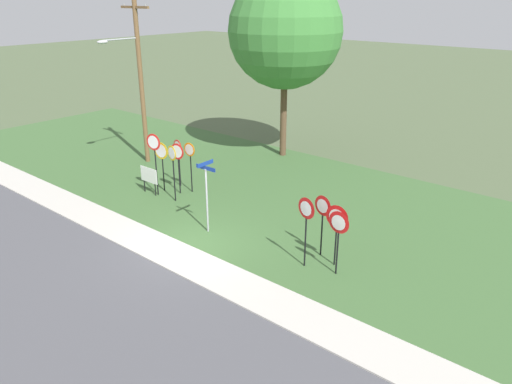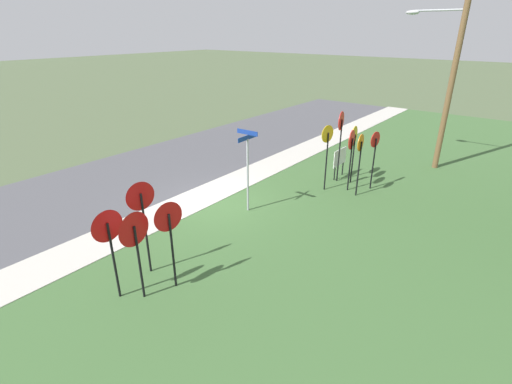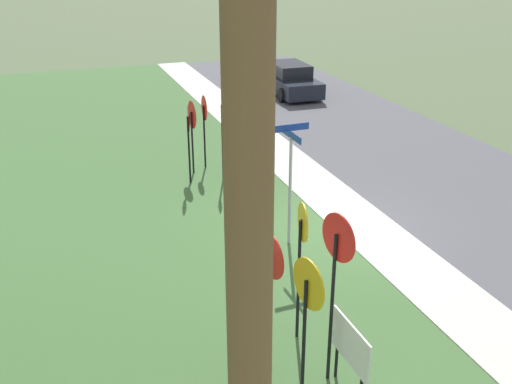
{
  "view_description": "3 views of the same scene",
  "coord_description": "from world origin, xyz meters",
  "px_view_note": "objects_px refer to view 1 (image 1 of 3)",
  "views": [
    {
      "loc": [
        12.17,
        -10.67,
        8.61
      ],
      "look_at": [
        0.36,
        3.43,
        1.18
      ],
      "focal_mm": 34.54,
      "sensor_mm": 36.0,
      "label": 1
    },
    {
      "loc": [
        8.86,
        8.72,
        5.85
      ],
      "look_at": [
        0.86,
        2.51,
        1.44
      ],
      "focal_mm": 26.32,
      "sensor_mm": 36.0,
      "label": 2
    },
    {
      "loc": [
        -11.35,
        6.09,
        6.47
      ],
      "look_at": [
        -0.57,
        2.2,
        1.57
      ],
      "focal_mm": 41.32,
      "sensor_mm": 36.0,
      "label": 3
    }
  ],
  "objects_px": {
    "yield_sign_far_right": "(338,228)",
    "stop_sign_near_left": "(178,157)",
    "street_name_post": "(207,191)",
    "notice_board": "(149,176)",
    "yield_sign_near_left": "(322,212)",
    "oak_tree_left": "(285,31)",
    "stop_sign_far_center": "(173,162)",
    "yield_sign_near_right": "(306,216)",
    "stop_sign_far_right": "(178,153)",
    "yield_sign_far_left": "(337,222)",
    "utility_pole": "(138,71)",
    "stop_sign_near_right": "(162,156)",
    "stop_sign_far_left": "(154,151)",
    "stop_sign_center_tall": "(190,157)"
  },
  "relations": [
    {
      "from": "stop_sign_far_left",
      "to": "yield_sign_near_right",
      "type": "distance_m",
      "value": 8.84
    },
    {
      "from": "stop_sign_near_right",
      "to": "oak_tree_left",
      "type": "height_order",
      "value": "oak_tree_left"
    },
    {
      "from": "stop_sign_center_tall",
      "to": "street_name_post",
      "type": "relative_size",
      "value": 0.83
    },
    {
      "from": "stop_sign_near_left",
      "to": "utility_pole",
      "type": "bearing_deg",
      "value": 150.9
    },
    {
      "from": "stop_sign_near_left",
      "to": "stop_sign_far_left",
      "type": "relative_size",
      "value": 0.83
    },
    {
      "from": "stop_sign_center_tall",
      "to": "yield_sign_far_left",
      "type": "relative_size",
      "value": 1.08
    },
    {
      "from": "yield_sign_near_right",
      "to": "notice_board",
      "type": "xyz_separation_m",
      "value": [
        -9.18,
        0.83,
        -1.03
      ]
    },
    {
      "from": "stop_sign_center_tall",
      "to": "notice_board",
      "type": "relative_size",
      "value": 1.9
    },
    {
      "from": "yield_sign_near_left",
      "to": "yield_sign_far_right",
      "type": "height_order",
      "value": "yield_sign_near_left"
    },
    {
      "from": "street_name_post",
      "to": "utility_pole",
      "type": "relative_size",
      "value": 0.31
    },
    {
      "from": "stop_sign_near_right",
      "to": "utility_pole",
      "type": "xyz_separation_m",
      "value": [
        -4.07,
        2.14,
        3.16
      ]
    },
    {
      "from": "stop_sign_far_center",
      "to": "oak_tree_left",
      "type": "distance_m",
      "value": 9.81
    },
    {
      "from": "stop_sign_far_center",
      "to": "yield_sign_near_right",
      "type": "distance_m",
      "value": 7.69
    },
    {
      "from": "stop_sign_near_right",
      "to": "yield_sign_near_left",
      "type": "distance_m",
      "value": 8.98
    },
    {
      "from": "stop_sign_far_right",
      "to": "stop_sign_far_left",
      "type": "bearing_deg",
      "value": -78.04
    },
    {
      "from": "yield_sign_near_right",
      "to": "yield_sign_near_left",
      "type": "bearing_deg",
      "value": 100.27
    },
    {
      "from": "stop_sign_far_left",
      "to": "yield_sign_near_left",
      "type": "relative_size",
      "value": 1.28
    },
    {
      "from": "notice_board",
      "to": "yield_sign_near_right",
      "type": "bearing_deg",
      "value": -5.7
    },
    {
      "from": "stop_sign_near_left",
      "to": "yield_sign_far_right",
      "type": "height_order",
      "value": "stop_sign_near_left"
    },
    {
      "from": "yield_sign_far_left",
      "to": "yield_sign_far_right",
      "type": "bearing_deg",
      "value": -57.05
    },
    {
      "from": "street_name_post",
      "to": "stop_sign_near_left",
      "type": "bearing_deg",
      "value": 151.25
    },
    {
      "from": "street_name_post",
      "to": "notice_board",
      "type": "xyz_separation_m",
      "value": [
        -4.83,
        1.05,
        -0.87
      ]
    },
    {
      "from": "yield_sign_near_left",
      "to": "yield_sign_near_right",
      "type": "xyz_separation_m",
      "value": [
        -0.01,
        -0.99,
        0.19
      ]
    },
    {
      "from": "stop_sign_far_left",
      "to": "stop_sign_far_center",
      "type": "bearing_deg",
      "value": -8.67
    },
    {
      "from": "stop_sign_far_center",
      "to": "stop_sign_far_right",
      "type": "relative_size",
      "value": 1.12
    },
    {
      "from": "stop_sign_far_left",
      "to": "stop_sign_far_center",
      "type": "height_order",
      "value": "stop_sign_far_left"
    },
    {
      "from": "stop_sign_near_right",
      "to": "notice_board",
      "type": "xyz_separation_m",
      "value": [
        -0.22,
        -0.63,
        -0.88
      ]
    },
    {
      "from": "yield_sign_near_left",
      "to": "notice_board",
      "type": "height_order",
      "value": "yield_sign_near_left"
    },
    {
      "from": "stop_sign_far_right",
      "to": "yield_sign_near_right",
      "type": "relative_size",
      "value": 0.92
    },
    {
      "from": "stop_sign_far_center",
      "to": "stop_sign_far_right",
      "type": "distance_m",
      "value": 1.86
    },
    {
      "from": "stop_sign_center_tall",
      "to": "stop_sign_far_center",
      "type": "bearing_deg",
      "value": -83.97
    },
    {
      "from": "stop_sign_near_left",
      "to": "stop_sign_center_tall",
      "type": "xyz_separation_m",
      "value": [
        0.29,
        0.48,
        -0.04
      ]
    },
    {
      "from": "yield_sign_near_left",
      "to": "oak_tree_left",
      "type": "height_order",
      "value": "oak_tree_left"
    },
    {
      "from": "stop_sign_near_left",
      "to": "yield_sign_far_left",
      "type": "height_order",
      "value": "stop_sign_near_left"
    },
    {
      "from": "stop_sign_near_right",
      "to": "stop_sign_far_left",
      "type": "distance_m",
      "value": 0.68
    },
    {
      "from": "stop_sign_far_left",
      "to": "street_name_post",
      "type": "xyz_separation_m",
      "value": [
        4.43,
        -1.16,
        -0.41
      ]
    },
    {
      "from": "stop_sign_far_right",
      "to": "stop_sign_near_left",
      "type": "bearing_deg",
      "value": -33.31
    },
    {
      "from": "yield_sign_near_left",
      "to": "notice_board",
      "type": "relative_size",
      "value": 1.81
    },
    {
      "from": "stop_sign_near_left",
      "to": "oak_tree_left",
      "type": "bearing_deg",
      "value": 81.17
    },
    {
      "from": "stop_sign_far_center",
      "to": "yield_sign_far_right",
      "type": "distance_m",
      "value": 8.75
    },
    {
      "from": "stop_sign_far_center",
      "to": "yield_sign_far_right",
      "type": "bearing_deg",
      "value": 6.02
    },
    {
      "from": "stop_sign_far_right",
      "to": "yield_sign_far_right",
      "type": "xyz_separation_m",
      "value": [
        9.93,
        -2.12,
        0.04
      ]
    },
    {
      "from": "yield_sign_far_left",
      "to": "utility_pole",
      "type": "bearing_deg",
      "value": 164.36
    },
    {
      "from": "stop_sign_near_left",
      "to": "yield_sign_far_right",
      "type": "distance_m",
      "value": 9.35
    },
    {
      "from": "yield_sign_far_right",
      "to": "stop_sign_near_left",
      "type": "bearing_deg",
      "value": 172.55
    },
    {
      "from": "yield_sign_near_right",
      "to": "stop_sign_far_center",
      "type": "bearing_deg",
      "value": -176.65
    },
    {
      "from": "stop_sign_near_left",
      "to": "yield_sign_far_left",
      "type": "xyz_separation_m",
      "value": [
        8.89,
        -1.01,
        -0.11
      ]
    },
    {
      "from": "stop_sign_far_left",
      "to": "stop_sign_near_left",
      "type": "bearing_deg",
      "value": 40.29
    },
    {
      "from": "yield_sign_far_right",
      "to": "notice_board",
      "type": "relative_size",
      "value": 1.8
    },
    {
      "from": "stop_sign_near_right",
      "to": "stop_sign_far_right",
      "type": "xyz_separation_m",
      "value": [
        0.12,
        0.9,
        -0.08
      ]
    }
  ]
}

